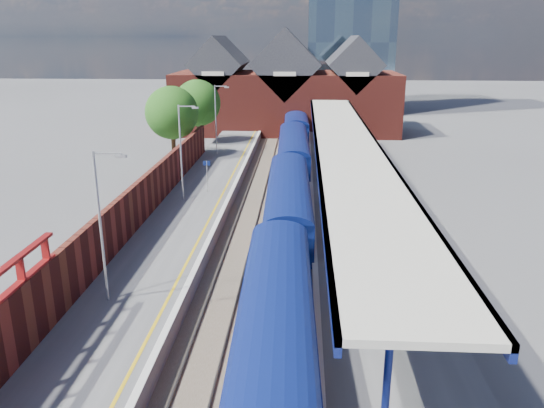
{
  "coord_description": "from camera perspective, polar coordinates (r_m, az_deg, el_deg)",
  "views": [
    {
      "loc": [
        2.37,
        -15.57,
        12.63
      ],
      "look_at": [
        0.52,
        16.06,
        2.6
      ],
      "focal_mm": 35.0,
      "sensor_mm": 36.0,
      "label": 1
    }
  ],
  "objects": [
    {
      "name": "ground",
      "position": [
        47.35,
        0.35,
        2.1
      ],
      "size": [
        240.0,
        240.0,
        0.0
      ],
      "primitive_type": "plane",
      "color": "#5B5B5E",
      "rests_on": "ground"
    },
    {
      "name": "ballast_bed",
      "position": [
        37.81,
        -0.45,
        -1.9
      ],
      "size": [
        6.0,
        76.0,
        0.06
      ],
      "primitive_type": "cube",
      "color": "#473D33",
      "rests_on": "ground"
    },
    {
      "name": "rails",
      "position": [
        37.78,
        -0.45,
        -1.77
      ],
      "size": [
        4.51,
        76.0,
        0.14
      ],
      "color": "slate",
      "rests_on": "ground"
    },
    {
      "name": "left_platform",
      "position": [
        38.4,
        -8.67,
        -1.06
      ],
      "size": [
        5.0,
        76.0,
        1.0
      ],
      "primitive_type": "cube",
      "color": "#565659",
      "rests_on": "ground"
    },
    {
      "name": "right_platform",
      "position": [
        37.76,
        8.68,
        -1.38
      ],
      "size": [
        6.0,
        76.0,
        1.0
      ],
      "primitive_type": "cube",
      "color": "#565659",
      "rests_on": "ground"
    },
    {
      "name": "coping_left",
      "position": [
        37.82,
        -5.22,
        -0.38
      ],
      "size": [
        0.3,
        76.0,
        0.05
      ],
      "primitive_type": "cube",
      "color": "silver",
      "rests_on": "left_platform"
    },
    {
      "name": "coping_right",
      "position": [
        37.43,
        4.37,
        -0.55
      ],
      "size": [
        0.3,
        76.0,
        0.05
      ],
      "primitive_type": "cube",
      "color": "silver",
      "rests_on": "right_platform"
    },
    {
      "name": "yellow_line",
      "position": [
        37.92,
        -6.11,
        -0.39
      ],
      "size": [
        0.14,
        76.0,
        0.01
      ],
      "primitive_type": "cube",
      "color": "yellow",
      "rests_on": "left_platform"
    },
    {
      "name": "train",
      "position": [
        43.64,
        2.09,
        3.62
      ],
      "size": [
        3.21,
        65.96,
        3.45
      ],
      "color": "navy",
      "rests_on": "ground"
    },
    {
      "name": "canopy",
      "position": [
        38.37,
        7.98,
        6.31
      ],
      "size": [
        4.5,
        52.0,
        4.48
      ],
      "color": "navy",
      "rests_on": "right_platform"
    },
    {
      "name": "lamp_post_b",
      "position": [
        24.49,
        -17.74,
        -1.48
      ],
      "size": [
        1.48,
        0.18,
        7.0
      ],
      "color": "#A5A8AA",
      "rests_on": "left_platform"
    },
    {
      "name": "lamp_post_c",
      "position": [
        39.32,
        -9.61,
        6.12
      ],
      "size": [
        1.48,
        0.18,
        7.0
      ],
      "color": "#A5A8AA",
      "rests_on": "left_platform"
    },
    {
      "name": "lamp_post_d",
      "position": [
        54.81,
        -5.94,
        9.47
      ],
      "size": [
        1.48,
        0.18,
        7.0
      ],
      "color": "#A5A8AA",
      "rests_on": "left_platform"
    },
    {
      "name": "platform_sign",
      "position": [
        41.46,
        -7.01,
        3.56
      ],
      "size": [
        0.55,
        0.08,
        2.5
      ],
      "color": "#A5A8AA",
      "rests_on": "left_platform"
    },
    {
      "name": "brick_wall",
      "position": [
        32.57,
        -15.6,
        -1.32
      ],
      "size": [
        0.35,
        50.0,
        3.86
      ],
      "color": "maroon",
      "rests_on": "left_platform"
    },
    {
      "name": "station_building",
      "position": [
        73.96,
        1.52,
        11.99
      ],
      "size": [
        30.0,
        12.12,
        13.78
      ],
      "color": "maroon",
      "rests_on": "ground"
    },
    {
      "name": "tree_near",
      "position": [
        53.52,
        -10.59,
        9.46
      ],
      "size": [
        5.2,
        5.2,
        8.1
      ],
      "color": "#382314",
      "rests_on": "ground"
    },
    {
      "name": "tree_far",
      "position": [
        61.06,
        -7.89,
        10.56
      ],
      "size": [
        5.2,
        5.2,
        8.1
      ],
      "color": "#382314",
      "rests_on": "ground"
    },
    {
      "name": "parked_car_red",
      "position": [
        29.2,
        13.8,
        -5.07
      ],
      "size": [
        4.09,
        2.89,
        1.29
      ],
      "primitive_type": "imported",
      "rotation": [
        0.0,
        0.0,
        1.97
      ],
      "color": "#AC0E27",
      "rests_on": "right_platform"
    },
    {
      "name": "parked_car_silver",
      "position": [
        30.33,
        12.05,
        -4.15
      ],
      "size": [
        3.93,
        2.25,
        1.23
      ],
      "primitive_type": "imported",
      "rotation": [
        0.0,
        0.0,
        1.3
      ],
      "color": "#A6A6AA",
      "rests_on": "right_platform"
    },
    {
      "name": "parked_car_dark",
      "position": [
        31.72,
        12.12,
        -3.28
      ],
      "size": [
        4.11,
        2.42,
        1.12
      ],
      "primitive_type": "imported",
      "rotation": [
        0.0,
        0.0,
        1.33
      ],
      "color": "black",
      "rests_on": "right_platform"
    },
    {
      "name": "parked_car_blue",
      "position": [
        38.2,
        10.68,
        0.51
      ],
      "size": [
        4.74,
        2.63,
        1.26
      ],
      "primitive_type": "imported",
      "rotation": [
        0.0,
        0.0,
        1.7
      ],
      "color": "navy",
      "rests_on": "right_platform"
    }
  ]
}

